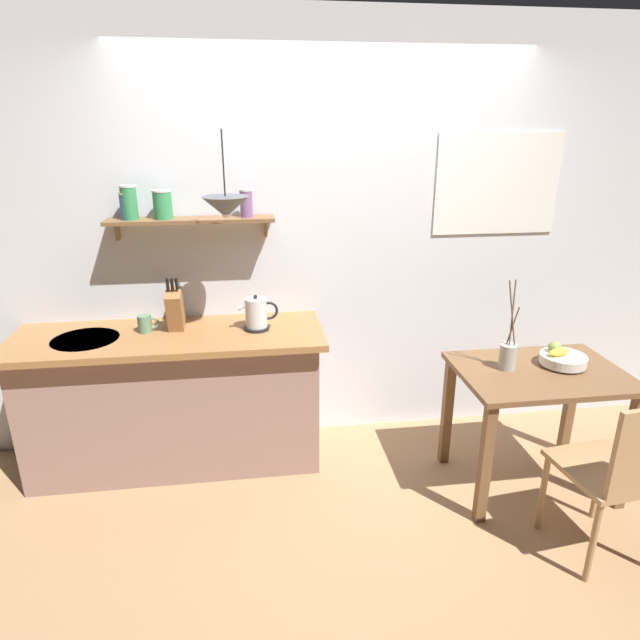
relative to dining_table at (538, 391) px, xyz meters
name	(u,v)px	position (x,y,z in m)	size (l,w,h in m)	color
ground_plane	(342,477)	(-1.10, 0.20, -0.62)	(14.00, 14.00, 0.00)	#A87F56
back_wall	(358,239)	(-0.89, 0.85, 0.74)	(6.80, 0.11, 2.70)	silver
kitchen_counter	(175,398)	(-2.10, 0.52, -0.17)	(1.83, 0.63, 0.89)	gray
wall_shelf	(174,211)	(-2.02, 0.69, 0.96)	(0.98, 0.20, 0.33)	brown
dining_table	(538,391)	(0.00, 0.00, 0.00)	(0.93, 0.67, 0.75)	brown
dining_chair_near	(619,470)	(0.08, -0.63, -0.10)	(0.45, 0.48, 0.92)	tan
fruit_bowl	(562,358)	(0.15, 0.04, 0.18)	(0.26, 0.26, 0.13)	silver
twig_vase	(508,355)	(-0.19, 0.05, 0.22)	(0.10, 0.10, 0.52)	#B7B2A8
electric_kettle	(257,314)	(-1.57, 0.50, 0.37)	(0.24, 0.15, 0.22)	black
knife_block	(175,309)	(-2.05, 0.56, 0.41)	(0.09, 0.19, 0.33)	#9E6B3D
coffee_mug_by_sink	(145,324)	(-2.23, 0.55, 0.33)	(0.12, 0.08, 0.10)	slate
pendant_lamp	(226,207)	(-1.72, 0.38, 1.02)	(0.25, 0.25, 0.45)	black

